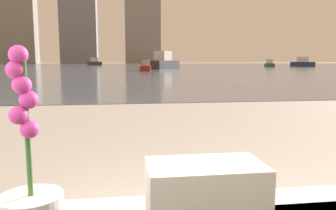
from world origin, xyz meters
The scene contains 9 objects.
potted_orchid centered at (-0.61, 0.84, 0.60)m, with size 0.14×0.14×0.44m.
towel_stack centered at (-0.21, 0.84, 0.58)m, with size 0.28×0.16×0.16m.
harbor_water centered at (0.00, 62.00, 0.01)m, with size 180.00×110.00×0.01m.
harbor_boat_1 centered at (28.11, 49.24, 0.55)m, with size 2.15×4.31×1.55m.
harbor_boat_2 centered at (21.53, 47.01, 0.41)m, with size 1.83×3.22×1.14m.
harbor_boat_3 centered at (4.17, 37.10, 0.70)m, with size 4.41×5.38×1.97m.
harbor_boat_4 centered at (-5.99, 68.59, 0.55)m, with size 3.17×4.31×1.55m.
harbor_boat_5 centered at (1.66, 29.37, 0.36)m, with size 1.16×2.71×0.99m.
skyline_tower_2 centered at (6.95, 118.00, 19.30)m, with size 12.30×6.01×38.60m.
Camera 1 is at (-0.40, 0.10, 0.91)m, focal length 35.00 mm.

